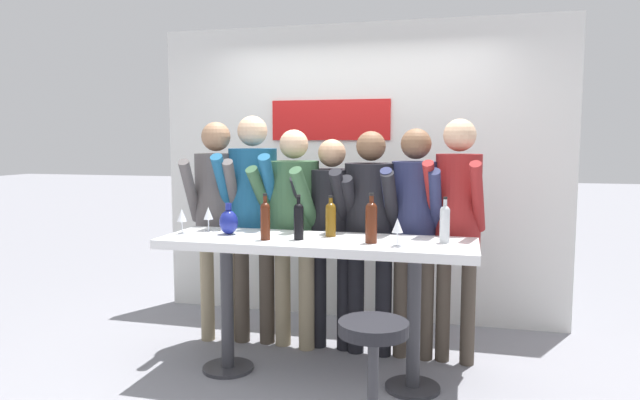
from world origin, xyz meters
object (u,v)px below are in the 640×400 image
object	(u,v)px
person_center_right	(370,219)
wine_glass_0	(182,216)
person_center_left	(293,215)
wine_bottle_0	(445,222)
person_left	(253,204)
bar_stool	(373,363)
decorative_vase	(229,222)
wine_glass_2	(397,226)
wine_bottle_1	(331,218)
person_far_left	(217,206)
person_far_right	(458,212)
wine_bottle_2	(265,219)
person_center	(331,222)
tasting_table	(316,261)
wine_bottle_4	(299,219)
person_right	(415,217)
wine_glass_1	(208,214)
wine_bottle_3	(371,220)

from	to	relation	value
person_center_right	wine_glass_0	size ratio (longest dim) A/B	9.55
person_center_left	wine_bottle_0	distance (m)	1.25
person_center_left	wine_glass_0	bearing A→B (deg)	-126.56
person_left	bar_stool	bearing A→B (deg)	-52.97
person_center_left	bar_stool	bearing A→B (deg)	-45.26
wine_bottle_0	wine_glass_0	size ratio (longest dim) A/B	1.67
decorative_vase	person_center_left	bearing A→B (deg)	58.79
wine_glass_2	wine_bottle_1	bearing A→B (deg)	151.19
person_far_left	wine_bottle_0	bearing A→B (deg)	-25.31
person_center_right	wine_bottle_1	bearing A→B (deg)	-111.90
person_center_right	wine_glass_2	bearing A→B (deg)	-64.21
person_far_right	wine_bottle_2	size ratio (longest dim) A/B	5.79
person_center	wine_glass_0	size ratio (longest dim) A/B	9.22
wine_bottle_0	tasting_table	bearing A→B (deg)	-175.89
person_left	wine_bottle_4	bearing A→B (deg)	-53.16
wine_glass_0	person_far_left	bearing A→B (deg)	89.47
tasting_table	person_right	distance (m)	0.85
person_right	tasting_table	bearing A→B (deg)	-135.55
person_far_right	wine_glass_0	distance (m)	1.95
bar_stool	person_right	size ratio (longest dim) A/B	0.39
wine_bottle_0	wine_bottle_2	size ratio (longest dim) A/B	0.96
wine_glass_1	wine_glass_2	size ratio (longest dim) A/B	1.00
wine_bottle_4	person_center_left	bearing A→B (deg)	110.11
person_center	wine_bottle_4	size ratio (longest dim) A/B	5.47
person_center_left	wine_bottle_1	size ratio (longest dim) A/B	6.11
person_left	wine_bottle_1	bearing A→B (deg)	-36.28
wine_bottle_0	decorative_vase	size ratio (longest dim) A/B	1.34
tasting_table	wine_glass_0	distance (m)	1.01
person_center	person_center_right	bearing A→B (deg)	-7.37
wine_glass_1	wine_glass_2	bearing A→B (deg)	-10.61
wine_glass_0	decorative_vase	distance (m)	0.33
wine_bottle_2	wine_glass_2	xyz separation A→B (m)	(0.87, -0.03, -0.01)
person_far_right	decorative_vase	world-z (taller)	person_far_right
wine_bottle_1	decorative_vase	world-z (taller)	wine_bottle_1
wine_bottle_0	wine_bottle_3	world-z (taller)	wine_bottle_3
person_far_left	wine_glass_1	world-z (taller)	person_far_left
wine_glass_0	wine_bottle_1	bearing A→B (deg)	8.38
person_left	wine_glass_1	distance (m)	0.48
wine_bottle_4	wine_glass_1	xyz separation A→B (m)	(-0.73, 0.17, -0.01)
wine_bottle_2	decorative_vase	distance (m)	0.36
bar_stool	person_right	world-z (taller)	person_right
wine_bottle_1	wine_bottle_2	world-z (taller)	wine_bottle_2
person_center_left	wine_bottle_2	world-z (taller)	person_center_left
wine_glass_1	decorative_vase	xyz separation A→B (m)	(0.20, -0.09, -0.04)
wine_glass_0	wine_glass_1	xyz separation A→B (m)	(0.13, 0.15, 0.00)
wine_bottle_2	wine_bottle_3	bearing A→B (deg)	4.47
tasting_table	wine_bottle_2	xyz separation A→B (m)	(-0.32, -0.12, 0.29)
wine_bottle_4	wine_glass_2	world-z (taller)	wine_bottle_4
wine_bottle_2	wine_glass_0	xyz separation A→B (m)	(-0.65, 0.09, -0.01)
person_left	person_right	xyz separation A→B (m)	(1.27, -0.02, -0.06)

